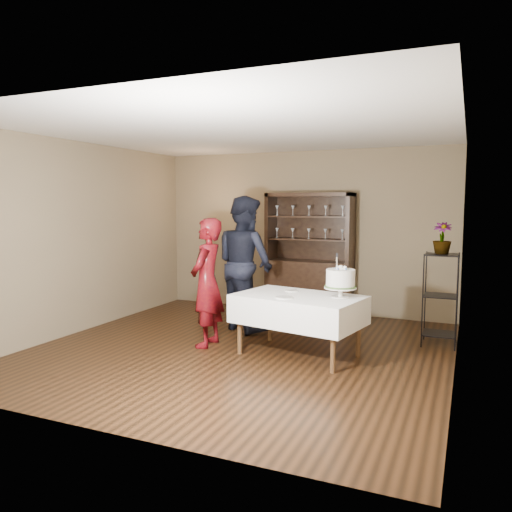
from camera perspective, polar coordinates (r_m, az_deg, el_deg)
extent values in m
plane|color=black|center=(6.39, -1.79, -10.62)|extent=(5.00, 5.00, 0.00)
plane|color=silver|center=(6.18, -1.87, 14.12)|extent=(5.00, 5.00, 0.00)
cube|color=brown|center=(8.46, 5.38, 2.75)|extent=(5.00, 0.02, 2.70)
cube|color=brown|center=(7.54, -19.30, 2.04)|extent=(0.02, 5.00, 2.70)
cube|color=brown|center=(5.56, 22.20, 0.64)|extent=(0.02, 5.00, 2.70)
cube|color=black|center=(8.26, 6.09, -3.63)|extent=(1.40, 0.48, 0.90)
cube|color=black|center=(8.36, 6.61, 3.38)|extent=(1.40, 0.03, 1.10)
cube|color=black|center=(8.14, 6.20, 6.97)|extent=(1.40, 0.48, 0.06)
cube|color=black|center=(8.16, 6.15, 1.91)|extent=(1.28, 0.42, 0.02)
cube|color=black|center=(8.14, 6.18, 4.51)|extent=(1.28, 0.42, 0.02)
cylinder|color=black|center=(6.67, 18.50, -4.90)|extent=(0.02, 0.02, 1.20)
cylinder|color=black|center=(6.66, 21.95, -5.06)|extent=(0.02, 0.02, 1.20)
cylinder|color=black|center=(7.07, 18.78, -4.32)|extent=(0.02, 0.02, 1.20)
cylinder|color=black|center=(7.05, 22.03, -4.46)|extent=(0.02, 0.02, 1.20)
cube|color=black|center=(6.95, 20.18, -8.33)|extent=(0.40, 0.40, 0.02)
cube|color=black|center=(6.85, 20.33, -4.27)|extent=(0.40, 0.40, 0.01)
cube|color=black|center=(6.78, 20.49, 0.15)|extent=(0.40, 0.40, 0.02)
cube|color=white|center=(6.04, 4.88, -6.09)|extent=(1.62, 1.18, 0.34)
cylinder|color=#482F1A|center=(6.14, -1.89, -7.94)|extent=(0.06, 0.06, 0.70)
cylinder|color=#482F1A|center=(5.51, 8.81, -9.63)|extent=(0.06, 0.06, 0.70)
cylinder|color=#482F1A|center=(6.69, 1.63, -6.77)|extent=(0.06, 0.06, 0.70)
cylinder|color=#482F1A|center=(6.12, 11.63, -8.11)|extent=(0.06, 0.06, 0.70)
imported|color=#380511|center=(6.41, -5.62, -3.02)|extent=(0.45, 0.64, 1.65)
imported|color=black|center=(7.21, -1.28, -0.83)|extent=(1.18, 1.10, 1.94)
cylinder|color=beige|center=(5.94, 9.60, -4.62)|extent=(0.21, 0.21, 0.01)
cylinder|color=beige|center=(5.93, 9.61, -4.19)|extent=(0.05, 0.05, 0.10)
cylinder|color=beige|center=(5.92, 9.62, -3.61)|extent=(0.38, 0.38, 0.02)
cylinder|color=#426530|center=(5.91, 9.62, -3.44)|extent=(0.37, 0.37, 0.02)
cylinder|color=white|center=(5.90, 9.64, -2.53)|extent=(0.42, 0.42, 0.21)
sphere|color=#546FB5|center=(5.88, 9.96, -1.41)|extent=(0.03, 0.03, 0.03)
cube|color=white|center=(5.87, 9.22, -0.81)|extent=(0.02, 0.02, 0.15)
cube|color=black|center=(5.86, 9.24, 0.05)|extent=(0.02, 0.02, 0.05)
cylinder|color=beige|center=(5.82, 3.25, -4.76)|extent=(0.21, 0.21, 0.01)
cylinder|color=beige|center=(6.27, 4.08, -3.98)|extent=(0.20, 0.20, 0.01)
imported|color=#426530|center=(6.79, 20.50, 1.93)|extent=(0.24, 0.24, 0.40)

